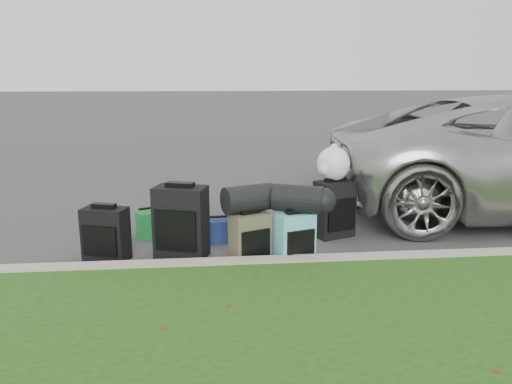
{
  "coord_description": "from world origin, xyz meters",
  "views": [
    {
      "loc": [
        -0.66,
        -5.64,
        1.92
      ],
      "look_at": [
        -0.1,
        0.2,
        0.55
      ],
      "focal_mm": 35.0,
      "sensor_mm": 36.0,
      "label": 1
    }
  ],
  "objects": [
    {
      "name": "suitcase_olive",
      "position": [
        -0.25,
        -0.7,
        0.27
      ],
      "size": [
        0.45,
        0.38,
        0.54
      ],
      "primitive_type": "cube",
      "rotation": [
        0.0,
        0.0,
        0.41
      ],
      "color": "#423F2C",
      "rests_on": "ground"
    },
    {
      "name": "curb",
      "position": [
        0.0,
        -1.0,
        0.07
      ],
      "size": [
        120.0,
        0.18,
        0.15
      ],
      "primitive_type": "cube",
      "color": "#9E937F",
      "rests_on": "ground"
    },
    {
      "name": "suitcase_teal",
      "position": [
        0.22,
        -0.76,
        0.27
      ],
      "size": [
        0.43,
        0.34,
        0.54
      ],
      "primitive_type": "cube",
      "rotation": [
        0.0,
        0.0,
        0.33
      ],
      "color": "teal",
      "rests_on": "ground"
    },
    {
      "name": "tote_green",
      "position": [
        -1.39,
        0.24,
        0.17
      ],
      "size": [
        0.36,
        0.33,
        0.33
      ],
      "primitive_type": "cube",
      "rotation": [
        0.0,
        0.0,
        0.42
      ],
      "color": "#1C8131",
      "rests_on": "ground"
    },
    {
      "name": "trash_bag",
      "position": [
        0.82,
        0.13,
        0.89
      ],
      "size": [
        0.4,
        0.4,
        0.4
      ],
      "primitive_type": "sphere",
      "color": "white",
      "rests_on": "suitcase_large_black_right"
    },
    {
      "name": "duffel_right",
      "position": [
        0.25,
        -0.72,
        0.68
      ],
      "size": [
        0.59,
        0.47,
        0.29
      ],
      "primitive_type": "cylinder",
      "rotation": [
        0.0,
        1.57,
        -0.42
      ],
      "color": "black",
      "rests_on": "suitcase_teal"
    },
    {
      "name": "ground",
      "position": [
        0.0,
        0.0,
        0.0
      ],
      "size": [
        120.0,
        120.0,
        0.0
      ],
      "primitive_type": "plane",
      "color": "#383535",
      "rests_on": "ground"
    },
    {
      "name": "tote_navy",
      "position": [
        -0.57,
        -0.0,
        0.13
      ],
      "size": [
        0.27,
        0.22,
        0.27
      ],
      "primitive_type": "cube",
      "rotation": [
        0.0,
        0.0,
        0.09
      ],
      "color": "navy",
      "rests_on": "ground"
    },
    {
      "name": "duffel_left",
      "position": [
        -0.26,
        -0.64,
        0.68
      ],
      "size": [
        0.6,
        0.46,
        0.29
      ],
      "primitive_type": "cylinder",
      "rotation": [
        0.0,
        1.57,
        0.37
      ],
      "color": "black",
      "rests_on": "suitcase_olive"
    },
    {
      "name": "suitcase_small_black",
      "position": [
        -1.76,
        -0.49,
        0.29
      ],
      "size": [
        0.51,
        0.38,
        0.57
      ],
      "primitive_type": "cube",
      "rotation": [
        0.0,
        0.0,
        -0.3
      ],
      "color": "black",
      "rests_on": "ground"
    },
    {
      "name": "suitcase_large_black_left",
      "position": [
        -0.97,
        -0.46,
        0.39
      ],
      "size": [
        0.61,
        0.47,
        0.78
      ],
      "primitive_type": "cube",
      "rotation": [
        0.0,
        0.0,
        -0.3
      ],
      "color": "black",
      "rests_on": "ground"
    },
    {
      "name": "suitcase_large_black_right",
      "position": [
        0.84,
        0.08,
        0.35
      ],
      "size": [
        0.53,
        0.43,
        0.69
      ],
      "primitive_type": "cube",
      "rotation": [
        0.0,
        0.0,
        0.38
      ],
      "color": "black",
      "rests_on": "ground"
    }
  ]
}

